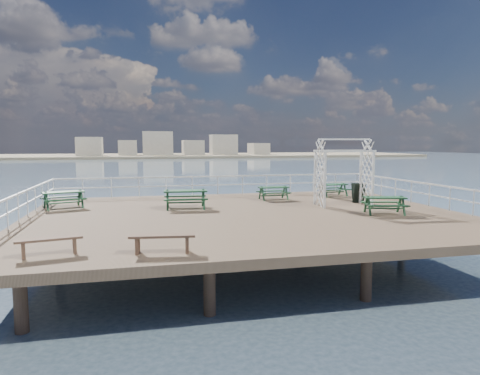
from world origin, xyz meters
name	(u,v)px	position (x,y,z in m)	size (l,w,h in m)	color
ground	(247,217)	(0.00, 0.00, -0.15)	(18.00, 14.00, 0.30)	brown
sea_backdrop	(188,153)	(12.54, 134.07, -0.51)	(300.00, 300.00, 9.20)	#435971
railing	(232,187)	(-0.07, 2.57, 0.87)	(17.77, 13.76, 1.10)	silver
picnic_table_a	(63,196)	(-7.80, 3.36, 0.55)	(2.16, 1.95, 0.87)	#163C23
picnic_table_b	(273,190)	(2.46, 4.00, 0.49)	(1.59, 1.30, 0.76)	#163C23
picnic_table_c	(333,187)	(6.19, 4.68, 0.49)	(1.70, 1.44, 0.76)	#163C23
picnic_table_d	(185,195)	(-2.37, 2.00, 0.60)	(2.05, 1.71, 0.94)	#163C23
picnic_table_e	(385,202)	(5.59, -1.45, 0.52)	(1.97, 1.74, 0.82)	#163C23
flat_bench_near	(49,242)	(-6.76, -5.37, 0.36)	(1.70, 0.73, 0.48)	brown
flat_bench_far	(162,239)	(-3.83, -5.80, 0.38)	(1.81, 0.64, 0.51)	brown
trellis_arbor	(344,176)	(5.00, 1.13, 1.41)	(2.63, 1.52, 3.18)	silver
sandwich_board	(358,193)	(6.21, 1.87, 0.48)	(0.63, 0.49, 0.98)	black
person	(323,181)	(5.53, 4.62, 0.84)	(0.61, 0.40, 1.68)	silver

